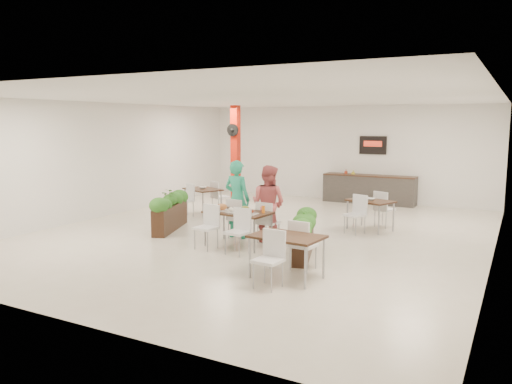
% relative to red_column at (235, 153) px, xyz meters
% --- Properties ---
extents(ground, '(12.00, 12.00, 0.00)m').
position_rel_red_column_xyz_m(ground, '(3.00, -3.79, -1.64)').
color(ground, beige).
rests_on(ground, ground).
extents(room_shell, '(10.10, 12.10, 3.22)m').
position_rel_red_column_xyz_m(room_shell, '(3.00, -3.79, 0.36)').
color(room_shell, white).
rests_on(room_shell, ground).
extents(red_column, '(0.40, 0.41, 3.20)m').
position_rel_red_column_xyz_m(red_column, '(0.00, 0.00, 0.00)').
color(red_column, '#B81D0C').
rests_on(red_column, ground).
extents(service_counter, '(3.00, 0.64, 2.20)m').
position_rel_red_column_xyz_m(service_counter, '(4.00, 1.86, -1.15)').
color(service_counter, '#302D2B').
rests_on(service_counter, ground).
extents(main_table, '(1.46, 1.72, 0.92)m').
position_rel_red_column_xyz_m(main_table, '(3.06, -5.12, -1.01)').
color(main_table, black).
rests_on(main_table, ground).
extents(diner_man, '(0.69, 0.49, 1.80)m').
position_rel_red_column_xyz_m(diner_man, '(2.67, -4.46, -0.74)').
color(diner_man, '#27AB82').
rests_on(diner_man, ground).
extents(diner_woman, '(0.89, 0.72, 1.71)m').
position_rel_red_column_xyz_m(diner_woman, '(3.47, -4.46, -0.79)').
color(diner_woman, '#D45E60').
rests_on(diner_woman, ground).
extents(planter_left, '(0.93, 1.88, 1.03)m').
position_rel_red_column_xyz_m(planter_left, '(0.77, -4.51, -1.13)').
color(planter_left, black).
rests_on(planter_left, ground).
extents(planter_right, '(0.83, 1.74, 0.94)m').
position_rel_red_column_xyz_m(planter_right, '(4.66, -5.26, -1.16)').
color(planter_right, black).
rests_on(planter_right, ground).
extents(side_table_a, '(1.30, 1.65, 0.92)m').
position_rel_red_column_xyz_m(side_table_a, '(0.29, -2.36, -1.02)').
color(side_table_a, black).
rests_on(side_table_a, ground).
extents(side_table_b, '(1.25, 1.66, 0.92)m').
position_rel_red_column_xyz_m(side_table_b, '(5.16, -2.21, -1.02)').
color(side_table_b, black).
rests_on(side_table_b, ground).
extents(side_table_c, '(1.26, 1.65, 0.92)m').
position_rel_red_column_xyz_m(side_table_c, '(4.96, -6.70, -1.02)').
color(side_table_c, black).
rests_on(side_table_c, ground).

